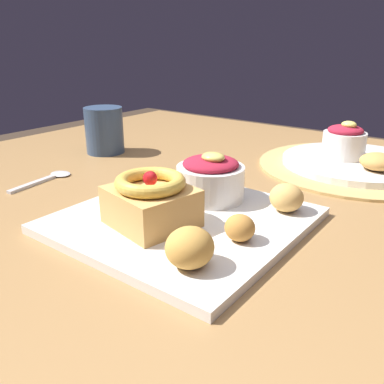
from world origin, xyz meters
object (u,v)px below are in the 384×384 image
front_plate (183,220)px  fritter_front (286,198)px  back_ramekin (344,141)px  spoon (49,178)px  back_plate (356,162)px  berry_ramekin (210,178)px  coffee_mug (104,130)px  fritter_back (190,247)px  cake_slice (151,201)px  fritter_middle (240,228)px  back_pastry (379,162)px

front_plate → fritter_front: bearing=44.3°
back_ramekin → spoon: (-0.39, -0.39, -0.05)m
back_plate → spoon: 0.57m
berry_ramekin → coffee_mug: coffee_mug is taller
fritter_back → coffee_mug: bearing=147.7°
fritter_front → fritter_back: (-0.02, -0.19, 0.00)m
back_ramekin → fritter_front: bearing=-86.1°
cake_slice → coffee_mug: 0.42m
fritter_middle → back_ramekin: (-0.01, 0.41, 0.02)m
cake_slice → coffee_mug: coffee_mug is taller
berry_ramekin → back_plate: (0.12, 0.33, -0.03)m
front_plate → fritter_back: 0.13m
back_pastry → cake_slice: bearing=-113.4°
berry_ramekin → back_ramekin: size_ratio=1.23×
back_pastry → front_plate: bearing=-113.8°
back_ramekin → cake_slice: bearing=-102.4°
cake_slice → berry_ramekin: bearing=86.0°
back_ramekin → berry_ramekin: bearing=-105.3°
cake_slice → fritter_front: 0.18m
spoon → cake_slice: bearing=-107.3°
fritter_front → coffee_mug: bearing=169.2°
fritter_front → back_plate: fritter_front is taller
fritter_back → spoon: 0.40m
front_plate → back_pastry: size_ratio=4.63×
back_pastry → fritter_middle: bearing=-99.4°
fritter_front → cake_slice: bearing=-129.5°
coffee_mug → spoon: bearing=-72.1°
fritter_back → coffee_mug: 0.53m
fritter_middle → back_pastry: back_pastry is taller
front_plate → back_pastry: bearing=66.2°
fritter_middle → front_plate: bearing=171.3°
fritter_middle → coffee_mug: 0.50m
back_ramekin → back_pastry: back_ramekin is taller
back_ramekin → coffee_mug: coffee_mug is taller
back_ramekin → spoon: bearing=-134.3°
berry_ramekin → back_ramekin: back_ramekin is taller
front_plate → fritter_middle: bearing=-8.7°
back_pastry → berry_ramekin: bearing=-120.4°
front_plate → coffee_mug: coffee_mug is taller
front_plate → fritter_middle: fritter_middle is taller
berry_ramekin → coffee_mug: 0.37m
fritter_back → back_plate: (0.02, 0.50, -0.02)m
front_plate → coffee_mug: size_ratio=2.98×
front_plate → back_plate: bearing=75.0°
front_plate → berry_ramekin: size_ratio=2.95×
berry_ramekin → spoon: (-0.30, -0.07, -0.04)m
fritter_front → front_plate: bearing=-135.7°
coffee_mug → fritter_middle: bearing=-23.8°
fritter_front → fritter_back: fritter_back is taller
berry_ramekin → fritter_front: (0.11, 0.02, -0.01)m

